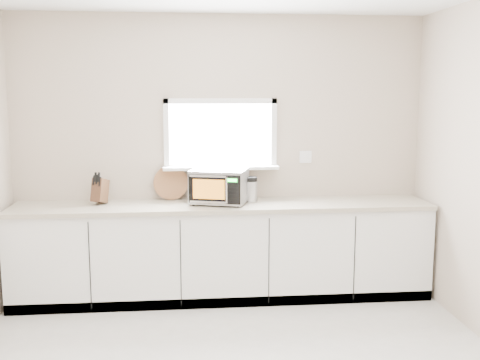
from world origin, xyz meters
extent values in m
cube|color=#BCAA95|center=(0.00, 2.00, 1.35)|extent=(4.00, 0.02, 2.70)
cube|color=white|center=(0.00, 1.99, 1.55)|extent=(1.00, 0.02, 0.60)
cube|color=white|center=(0.00, 1.92, 1.23)|extent=(1.12, 0.16, 0.03)
cube|color=white|center=(0.00, 1.97, 1.88)|extent=(1.10, 0.04, 0.05)
cube|color=white|center=(0.00, 1.97, 1.23)|extent=(1.10, 0.04, 0.05)
cube|color=white|center=(-0.53, 1.97, 1.55)|extent=(0.05, 0.04, 0.70)
cube|color=white|center=(0.53, 1.97, 1.55)|extent=(0.05, 0.04, 0.70)
cube|color=white|center=(0.85, 1.99, 1.32)|extent=(0.12, 0.01, 0.12)
cube|color=white|center=(0.00, 1.70, 0.44)|extent=(3.92, 0.60, 0.88)
cube|color=#BCB29B|center=(0.00, 1.69, 0.90)|extent=(3.92, 0.64, 0.04)
cylinder|color=black|center=(-0.28, 1.63, 0.93)|extent=(0.02, 0.02, 0.02)
cylinder|color=black|center=(-0.19, 1.92, 0.93)|extent=(0.02, 0.02, 0.02)
cylinder|color=black|center=(0.13, 1.51, 0.93)|extent=(0.02, 0.02, 0.02)
cylinder|color=black|center=(0.21, 1.79, 0.93)|extent=(0.02, 0.02, 0.02)
cube|color=#A9ACB1|center=(-0.03, 1.71, 1.09)|extent=(0.59, 0.51, 0.30)
cube|color=black|center=(-0.09, 1.52, 1.09)|extent=(0.46, 0.15, 0.26)
cube|color=orange|center=(-0.14, 1.53, 1.09)|extent=(0.28, 0.09, 0.18)
cylinder|color=silver|center=(0.02, 1.47, 1.09)|extent=(0.02, 0.02, 0.23)
cube|color=black|center=(0.07, 1.47, 1.09)|extent=(0.12, 0.04, 0.26)
cube|color=#19FF33|center=(0.07, 1.47, 1.18)|extent=(0.08, 0.03, 0.03)
cube|color=silver|center=(-0.03, 1.71, 1.24)|extent=(0.59, 0.51, 0.01)
cube|color=#4E311C|center=(-1.15, 1.78, 1.05)|extent=(0.17, 0.23, 0.26)
cube|color=black|center=(-1.19, 1.74, 1.15)|extent=(0.03, 0.05, 0.09)
cube|color=black|center=(-1.16, 1.73, 1.16)|extent=(0.03, 0.05, 0.09)
cube|color=black|center=(-1.13, 1.72, 1.14)|extent=(0.03, 0.05, 0.09)
cube|color=black|center=(-1.18, 1.74, 1.18)|extent=(0.03, 0.05, 0.09)
cube|color=black|center=(-1.14, 1.73, 1.18)|extent=(0.03, 0.05, 0.09)
cylinder|color=#A66240|center=(-0.49, 1.94, 1.09)|extent=(0.34, 0.08, 0.34)
cylinder|color=#A9ACB1|center=(0.27, 1.79, 1.02)|extent=(0.17, 0.17, 0.19)
cylinder|color=black|center=(0.27, 1.79, 1.14)|extent=(0.16, 0.16, 0.05)
camera|label=1|loc=(-0.34, -3.49, 1.95)|focal=42.00mm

